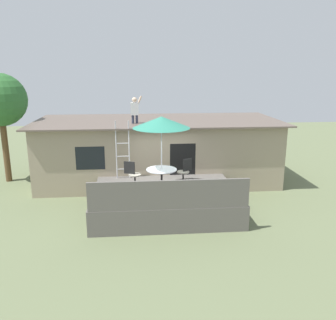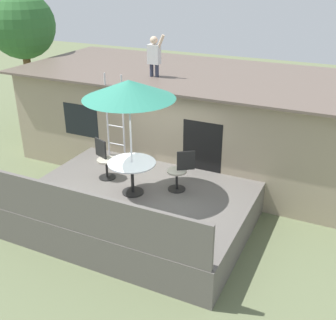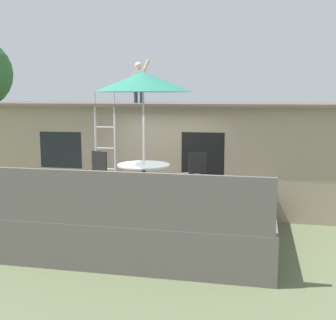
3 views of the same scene
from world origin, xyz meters
name	(u,v)px [view 1 (image 1 of 3)]	position (x,y,z in m)	size (l,w,h in m)	color
ground_plane	(164,210)	(0.00, 0.00, 0.00)	(40.00, 40.00, 0.00)	#66704C
house	(158,150)	(0.00, 3.60, 1.36)	(10.50, 4.50, 2.70)	gray
deck	(164,199)	(0.00, 0.00, 0.40)	(4.89, 3.87, 0.80)	#605B56
deck_railing	(169,195)	(0.00, -1.89, 1.25)	(4.79, 0.08, 0.90)	#605B56
patio_table	(162,174)	(-0.11, -0.14, 1.39)	(1.04, 1.04, 0.74)	black
patio_umbrella	(161,122)	(-0.11, -0.14, 3.15)	(1.90, 1.90, 2.54)	silver
step_ladder	(123,150)	(-1.46, 1.39, 1.90)	(0.52, 0.04, 2.20)	silver
person_figure	(135,108)	(-0.98, 2.68, 3.31)	(0.47, 0.20, 1.11)	#33384C
patio_chair_left	(133,175)	(-1.09, 0.26, 1.26)	(0.60, 0.44, 0.92)	black
patio_chair_right	(185,172)	(0.77, 0.46, 1.26)	(0.56, 0.46, 0.92)	black
backyard_tree	(0,101)	(-6.65, 3.97, 3.55)	(2.24, 2.24, 4.70)	brown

